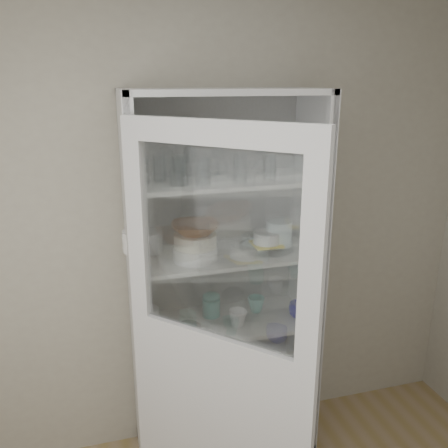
{
  "coord_description": "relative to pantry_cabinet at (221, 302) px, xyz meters",
  "views": [
    {
      "loc": [
        -0.45,
        -1.0,
        2.14
      ],
      "look_at": [
        0.2,
        1.27,
        1.42
      ],
      "focal_mm": 38.0,
      "sensor_mm": 36.0,
      "label": 1
    }
  ],
  "objects": [
    {
      "name": "tin_box",
      "position": [
        0.32,
        -0.07,
        -0.45
      ],
      "size": [
        0.22,
        0.18,
        0.06
      ],
      "primitive_type": "cube",
      "rotation": [
        0.0,
        0.0,
        -0.25
      ],
      "color": "gray",
      "rests_on": "shelf_bot"
    },
    {
      "name": "tumbler_3",
      "position": [
        -0.14,
        -0.21,
        0.79
      ],
      "size": [
        0.09,
        0.09,
        0.13
      ],
      "primitive_type": "cylinder",
      "rotation": [
        0.0,
        0.0,
        0.39
      ],
      "color": "silver",
      "rests_on": "shelf_glass"
    },
    {
      "name": "mug_teal",
      "position": [
        0.2,
        -0.02,
        -0.03
      ],
      "size": [
        0.12,
        0.12,
        0.09
      ],
      "primitive_type": "imported",
      "rotation": [
        0.0,
        0.0,
        0.29
      ],
      "color": "teal",
      "rests_on": "shelf_mugs"
    },
    {
      "name": "cupboard_door",
      "position": [
        -0.19,
        -0.61,
        -0.07
      ],
      "size": [
        0.65,
        0.68,
        2.0
      ],
      "rotation": [
        0.0,
        0.0,
        -0.81
      ],
      "color": "silver",
      "rests_on": "floor"
    },
    {
      "name": "goblet_2",
      "position": [
        0.0,
        0.06,
        0.8
      ],
      "size": [
        0.07,
        0.07,
        0.17
      ],
      "primitive_type": null,
      "color": "silver",
      "rests_on": "shelf_glass"
    },
    {
      "name": "white_ramekin",
      "position": [
        0.24,
        -0.06,
        0.38
      ],
      "size": [
        0.16,
        0.16,
        0.06
      ],
      "primitive_type": "cylinder",
      "rotation": [
        0.0,
        0.0,
        -0.16
      ],
      "color": "white",
      "rests_on": "yellow_trivet"
    },
    {
      "name": "tumbler_5",
      "position": [
        0.21,
        -0.17,
        0.78
      ],
      "size": [
        0.08,
        0.08,
        0.13
      ],
      "primitive_type": "cylinder",
      "rotation": [
        0.0,
        0.0,
        0.35
      ],
      "color": "silver",
      "rests_on": "shelf_glass"
    },
    {
      "name": "teal_jar",
      "position": [
        -0.06,
        0.0,
        -0.02
      ],
      "size": [
        0.1,
        0.1,
        0.12
      ],
      "color": "teal",
      "rests_on": "shelf_mugs"
    },
    {
      "name": "pantry_cabinet",
      "position": [
        0.0,
        0.0,
        0.0
      ],
      "size": [
        1.0,
        0.45,
        2.1
      ],
      "color": "silver",
      "rests_on": "floor"
    },
    {
      "name": "measuring_cups",
      "position": [
        -0.22,
        -0.14,
        -0.06
      ],
      "size": [
        0.11,
        0.11,
        0.04
      ],
      "primitive_type": "cylinder",
      "color": "silver",
      "rests_on": "shelf_mugs"
    },
    {
      "name": "terracotta_bowl",
      "position": [
        -0.17,
        -0.13,
        0.49
      ],
      "size": [
        0.27,
        0.27,
        0.06
      ],
      "primitive_type": "imported",
      "rotation": [
        0.0,
        0.0,
        -0.16
      ],
      "color": "brown",
      "rests_on": "cream_bowl"
    },
    {
      "name": "mug_blue",
      "position": [
        0.41,
        -0.15,
        -0.03
      ],
      "size": [
        0.14,
        0.14,
        0.09
      ],
      "primitive_type": "imported",
      "rotation": [
        0.0,
        0.0,
        -0.29
      ],
      "color": "#10179D",
      "rests_on": "shelf_mugs"
    },
    {
      "name": "tumbler_2",
      "position": [
        -0.15,
        -0.22,
        0.79
      ],
      "size": [
        0.08,
        0.08,
        0.13
      ],
      "primitive_type": "cylinder",
      "rotation": [
        0.0,
        0.0,
        0.19
      ],
      "color": "silver",
      "rests_on": "shelf_glass"
    },
    {
      "name": "tumbler_0",
      "position": [
        -0.24,
        -0.17,
        0.79
      ],
      "size": [
        0.08,
        0.08,
        0.14
      ],
      "primitive_type": "cylinder",
      "rotation": [
        0.0,
        0.0,
        0.1
      ],
      "color": "silver",
      "rests_on": "shelf_glass"
    },
    {
      "name": "wall_back",
      "position": [
        -0.2,
        0.16,
        0.36
      ],
      "size": [
        3.6,
        0.02,
        2.6
      ],
      "primitive_type": "cube",
      "color": "#9F9787",
      "rests_on": "ground"
    },
    {
      "name": "tumbler_9",
      "position": [
        -0.23,
        -0.05,
        0.78
      ],
      "size": [
        0.08,
        0.08,
        0.13
      ],
      "primitive_type": "cylinder",
      "rotation": [
        0.0,
        0.0,
        -0.34
      ],
      "color": "silver",
      "rests_on": "shelf_glass"
    },
    {
      "name": "tumbler_7",
      "position": [
        -0.41,
        -0.06,
        0.79
      ],
      "size": [
        0.07,
        0.07,
        0.13
      ],
      "primitive_type": "cylinder",
      "rotation": [
        0.0,
        0.0,
        -0.17
      ],
      "color": "silver",
      "rests_on": "shelf_glass"
    },
    {
      "name": "tumbler_1",
      "position": [
        -0.26,
        -0.17,
        0.79
      ],
      "size": [
        0.08,
        0.08,
        0.13
      ],
      "primitive_type": "cylinder",
      "rotation": [
        0.0,
        0.0,
        -0.17
      ],
      "color": "silver",
      "rests_on": "shelf_glass"
    },
    {
      "name": "yellow_trivet",
      "position": [
        0.24,
        -0.06,
        0.34
      ],
      "size": [
        0.15,
        0.15,
        0.01
      ],
      "primitive_type": "cube",
      "rotation": [
        0.0,
        0.0,
        -0.0
      ],
      "color": "#E6B50F",
      "rests_on": "glass_platter"
    },
    {
      "name": "tumbler_4",
      "position": [
        0.05,
        -0.18,
        0.79
      ],
      "size": [
        0.07,
        0.07,
        0.14
      ],
      "primitive_type": "cylinder",
      "rotation": [
        0.0,
        0.0,
        0.01
      ],
      "color": "silver",
      "rests_on": "shelf_glass"
    },
    {
      "name": "grey_bowl_stack",
      "position": [
        0.32,
        -0.04,
        0.39
      ],
      "size": [
        0.14,
        0.14,
        0.14
      ],
      "primitive_type": "cylinder",
      "color": "silver",
      "rests_on": "shelf_plates"
    },
    {
      "name": "goblet_0",
      "position": [
        -0.28,
        0.06,
        0.81
      ],
      "size": [
        0.08,
        0.08,
        0.17
      ],
      "primitive_type": null,
      "color": "silver",
      "rests_on": "shelf_glass"
    },
    {
      "name": "cream_bowl",
      "position": [
        -0.17,
        -0.13,
        0.42
      ],
      "size": [
        0.23,
        0.23,
        0.07
      ],
      "primitive_type": "cylinder",
      "rotation": [
        0.0,
        0.0,
        -0.05
      ],
      "color": "white",
      "rests_on": "plate_stack_front"
    },
    {
      "name": "white_canister",
      "position": [
        -0.41,
        -0.06,
        -0.02
      ],
      "size": [
        0.13,
        0.13,
        0.12
      ],
      "primitive_type": "cylinder",
      "rotation": [
        0.0,
        0.0,
        0.27
      ],
      "color": "white",
      "rests_on": "shelf_mugs"
    },
    {
      "name": "glass_platter",
      "position": [
        0.24,
        -0.06,
        0.33
      ],
      "size": [
        0.36,
        0.36,
        0.02
      ],
      "primitive_type": "cylinder",
      "rotation": [
        0.0,
        0.0,
        -0.2
      ],
      "color": "silver",
      "rests_on": "shelf_plates"
    },
    {
      "name": "cream_dish",
      "position": [
        -0.04,
        -0.1,
        -0.44
      ],
      "size": [
        0.31,
        0.31,
        0.08
      ],
      "primitive_type": "imported",
      "rotation": [
        0.0,
        0.0,
        0.33
      ],
      "color": "white",
      "rests_on": "shelf_bot"
    },
    {
      "name": "plate_stack_back",
      "position": [
        -0.41,
        0.08,
        0.38
      ],
      "size": [
        0.22,
        0.22,
        0.11
      ],
      "primitive_type": "cylinder",
      "color": "white",
      "rests_on": "shelf_plates"
    },
    {
      "name": "tumbler_8",
      "position": [
        -0.32,
        -0.04,
        0.78
      ],
      "size": [
        0.08,
        0.08,
        0.13
      ],
      "primitive_type": "cylinder",
      "rotation": [
        0.0,
        0.0,
        -0.29
      ],
      "color": "silver",
      "rests_on": "shelf_glass"
    },
    {
      "name": "plate_stack_front",
      "position": [
        -0.17,
        -0.13,
        0.36
      ],
      "size": [
        0.23,
        0.23,
        0.07
      ],
      "primitive_type": "cylinder",
      "color": "white",
      "rests_on": "shelf_plates"
    },
    {
      "name": "goblet_1",
      "position": [
        -0.15,
        0.05,
        0.81
      ],
      "size": [
        0.08,
        0.08,
        0.17
      ],
      "primitive_type": null,
      "color": "silver",
      "rests_on": "shelf_glass"
    },
    {
      "name": "goblet_3",
      "position": [
        0.23,
        0.0,
        0.8
      ],
      "size": [
        0.07,
        0.07,
        0.15
      ],
      "primitive_type": null,
      "color": "silver",
      "rests_on": "shelf_glass"
    },
    {
      "name": "mug_white",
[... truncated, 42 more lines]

